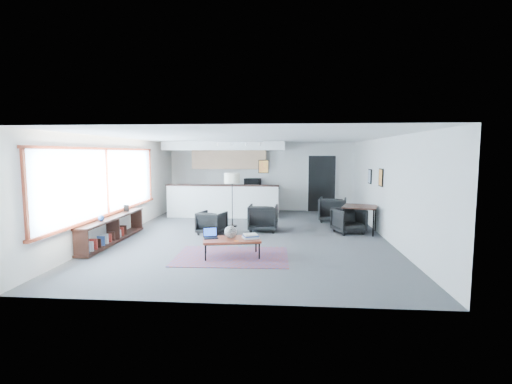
# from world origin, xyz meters

# --- Properties ---
(room) EXTENTS (7.02, 9.02, 2.62)m
(room) POSITION_xyz_m (0.00, 0.00, 1.30)
(room) COLOR #474749
(room) RESTS_ON ground
(window) EXTENTS (0.10, 5.95, 1.66)m
(window) POSITION_xyz_m (-3.46, -0.90, 1.46)
(window) COLOR #8CBFFF
(window) RESTS_ON room
(console) EXTENTS (0.35, 3.00, 0.80)m
(console) POSITION_xyz_m (-3.30, -1.05, 0.33)
(console) COLOR black
(console) RESTS_ON floor
(kitchenette) EXTENTS (4.20, 1.96, 2.60)m
(kitchenette) POSITION_xyz_m (-1.20, 3.71, 1.38)
(kitchenette) COLOR white
(kitchenette) RESTS_ON floor
(doorway) EXTENTS (1.10, 0.12, 2.15)m
(doorway) POSITION_xyz_m (2.30, 4.42, 1.07)
(doorway) COLOR black
(doorway) RESTS_ON room
(track_light) EXTENTS (1.60, 0.07, 0.15)m
(track_light) POSITION_xyz_m (-0.59, 2.20, 2.53)
(track_light) COLOR silver
(track_light) RESTS_ON room
(wall_art_lower) EXTENTS (0.03, 0.38, 0.48)m
(wall_art_lower) POSITION_xyz_m (3.47, 0.40, 1.55)
(wall_art_lower) COLOR black
(wall_art_lower) RESTS_ON room
(wall_art_upper) EXTENTS (0.03, 0.34, 0.44)m
(wall_art_upper) POSITION_xyz_m (3.47, 1.70, 1.50)
(wall_art_upper) COLOR black
(wall_art_upper) RESTS_ON room
(kilim_rug) EXTENTS (2.42, 1.69, 0.01)m
(kilim_rug) POSITION_xyz_m (-0.20, -2.03, 0.01)
(kilim_rug) COLOR #5A3246
(kilim_rug) RESTS_ON floor
(coffee_table) EXTENTS (1.30, 0.87, 0.39)m
(coffee_table) POSITION_xyz_m (-0.20, -2.03, 0.36)
(coffee_table) COLOR maroon
(coffee_table) RESTS_ON floor
(laptop) EXTENTS (0.36, 0.32, 0.21)m
(laptop) POSITION_xyz_m (-0.67, -1.97, 0.45)
(laptop) COLOR black
(laptop) RESTS_ON coffee_table
(ceramic_pot) EXTENTS (0.27, 0.27, 0.27)m
(ceramic_pot) POSITION_xyz_m (-0.23, -1.98, 0.52)
(ceramic_pot) COLOR gray
(ceramic_pot) RESTS_ON coffee_table
(book_stack) EXTENTS (0.40, 0.36, 0.10)m
(book_stack) POSITION_xyz_m (0.20, -1.97, 0.44)
(book_stack) COLOR silver
(book_stack) RESTS_ON coffee_table
(coaster) EXTENTS (0.10, 0.10, 0.01)m
(coaster) POSITION_xyz_m (-0.07, -2.24, 0.39)
(coaster) COLOR #E5590C
(coaster) RESTS_ON coffee_table
(armchair_left) EXTENTS (0.81, 0.78, 0.69)m
(armchair_left) POSITION_xyz_m (-1.06, 0.12, 0.34)
(armchair_left) COLOR black
(armchair_left) RESTS_ON floor
(armchair_right) EXTENTS (0.82, 0.77, 0.82)m
(armchair_right) POSITION_xyz_m (0.31, 0.67, 0.41)
(armchair_right) COLOR black
(armchair_right) RESTS_ON floor
(floor_lamp) EXTENTS (0.60, 0.60, 1.61)m
(floor_lamp) POSITION_xyz_m (-0.65, 1.25, 1.40)
(floor_lamp) COLOR black
(floor_lamp) RESTS_ON floor
(dining_table) EXTENTS (1.11, 1.11, 0.75)m
(dining_table) POSITION_xyz_m (3.00, 0.66, 0.68)
(dining_table) COLOR black
(dining_table) RESTS_ON floor
(dining_chair_near) EXTENTS (0.79, 0.76, 0.65)m
(dining_chair_near) POSITION_xyz_m (2.68, 0.55, 0.32)
(dining_chair_near) COLOR black
(dining_chair_near) RESTS_ON floor
(dining_chair_far) EXTENTS (0.82, 0.78, 0.73)m
(dining_chair_far) POSITION_xyz_m (2.46, 2.28, 0.37)
(dining_chair_far) COLOR black
(dining_chair_far) RESTS_ON floor
(microwave) EXTENTS (0.63, 0.41, 0.40)m
(microwave) POSITION_xyz_m (-0.30, 4.15, 1.13)
(microwave) COLOR black
(microwave) RESTS_ON kitchenette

